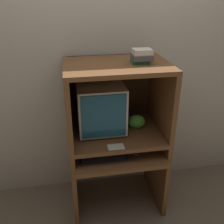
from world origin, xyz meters
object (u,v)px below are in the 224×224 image
mouse (136,154)px  book_stack (142,56)px  crt_monitor (101,107)px  snack_bag (137,122)px  keyboard (103,157)px

mouse → book_stack: bearing=70.6°
crt_monitor → book_stack: size_ratio=2.72×
mouse → snack_bag: 0.31m
snack_bag → book_stack: 0.63m
book_stack → mouse: bearing=-109.4°
snack_bag → mouse: bearing=-104.8°
crt_monitor → keyboard: bearing=-94.0°
crt_monitor → snack_bag: 0.37m
crt_monitor → keyboard: 0.43m
crt_monitor → snack_bag: size_ratio=2.81×
keyboard → mouse: 0.28m
crt_monitor → snack_bag: (0.33, -0.02, -0.16)m
mouse → book_stack: 0.84m
snack_bag → keyboard: bearing=-147.2°
crt_monitor → book_stack: book_stack is taller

